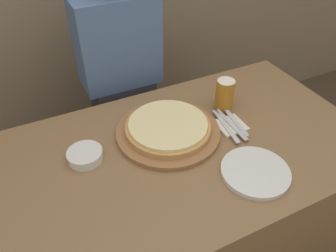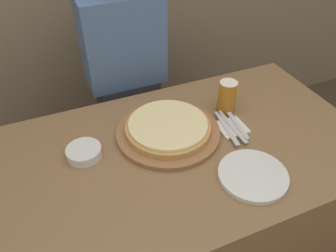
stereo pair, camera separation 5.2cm
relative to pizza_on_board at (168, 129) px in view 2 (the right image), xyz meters
name	(u,v)px [view 2 (the right image)]	position (x,y,z in m)	size (l,w,h in m)	color
ground_plane	(181,247)	(0.03, -0.10, -0.73)	(12.00, 12.00, 0.00)	#473828
dining_table	(184,205)	(0.03, -0.10, -0.38)	(1.41, 0.81, 0.71)	olive
pizza_on_board	(168,129)	(0.00, 0.00, 0.00)	(0.41, 0.41, 0.06)	#99663D
beer_glass	(227,95)	(0.29, 0.05, 0.05)	(0.08, 0.08, 0.14)	#B7701E
dinner_plate	(253,175)	(0.18, -0.32, -0.02)	(0.24, 0.24, 0.02)	silver
side_bowl	(84,152)	(-0.33, 0.01, -0.01)	(0.13, 0.13, 0.04)	silver
napkin_stack	(232,128)	(0.25, -0.07, -0.02)	(0.11, 0.11, 0.01)	silver
fork	(227,128)	(0.22, -0.07, -0.01)	(0.04, 0.22, 0.00)	silver
dinner_knife	(232,126)	(0.25, -0.07, -0.01)	(0.02, 0.21, 0.00)	silver
spoon	(237,125)	(0.27, -0.07, -0.01)	(0.04, 0.18, 0.00)	silver
diner_person	(127,88)	(-0.02, 0.49, -0.10)	(0.37, 0.20, 1.30)	#33333D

